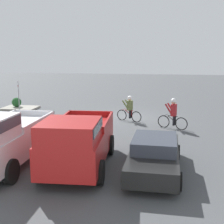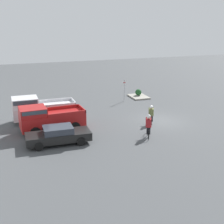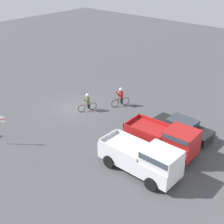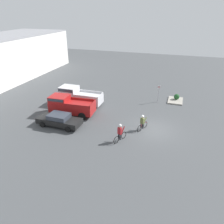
% 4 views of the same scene
% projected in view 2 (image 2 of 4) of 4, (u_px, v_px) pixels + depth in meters
% --- Properties ---
extents(ground_plane, '(80.00, 80.00, 0.00)m').
position_uv_depth(ground_plane, '(160.00, 121.00, 27.31)').
color(ground_plane, '#424447').
extents(sedan_0, '(1.97, 4.61, 1.30)m').
position_uv_depth(sedan_0, '(58.00, 135.00, 22.20)').
color(sedan_0, black).
rests_on(sedan_0, ground_plane).
extents(pickup_truck_0, '(2.45, 5.08, 2.11)m').
position_uv_depth(pickup_truck_0, '(48.00, 118.00, 24.49)').
color(pickup_truck_0, maroon).
rests_on(pickup_truck_0, ground_plane).
extents(pickup_truck_1, '(2.17, 5.28, 2.21)m').
position_uv_depth(pickup_truck_1, '(39.00, 108.00, 26.91)').
color(pickup_truck_1, silver).
rests_on(pickup_truck_1, ground_plane).
extents(cyclist_0, '(1.62, 0.73, 1.63)m').
position_uv_depth(cyclist_0, '(151.00, 114.00, 26.40)').
color(cyclist_0, black).
rests_on(cyclist_0, ground_plane).
extents(cyclist_1, '(1.67, 0.75, 1.77)m').
position_uv_depth(cyclist_1, '(149.00, 125.00, 23.50)').
color(cyclist_1, black).
rests_on(cyclist_1, ground_plane).
extents(fire_lane_sign, '(0.13, 0.29, 2.35)m').
position_uv_depth(fire_lane_sign, '(124.00, 88.00, 33.29)').
color(fire_lane_sign, '#9E9EA3').
rests_on(fire_lane_sign, ground_plane).
extents(curb_island, '(2.51, 1.83, 0.15)m').
position_uv_depth(curb_island, '(139.00, 97.00, 35.27)').
color(curb_island, gray).
rests_on(curb_island, ground_plane).
extents(shrub, '(0.71, 0.71, 0.71)m').
position_uv_depth(shrub, '(138.00, 92.00, 35.46)').
color(shrub, '#1E4C23').
rests_on(shrub, curb_island).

